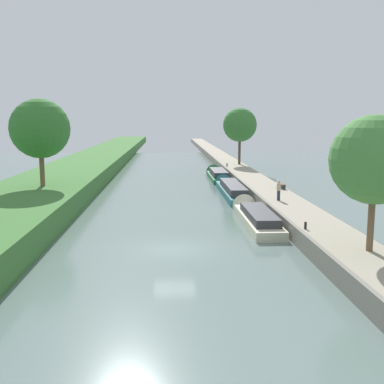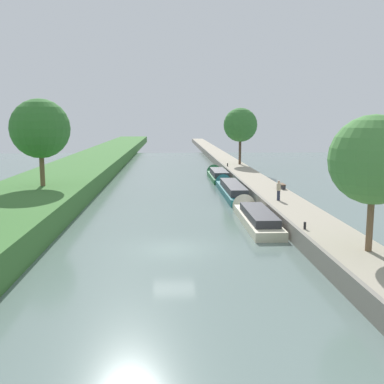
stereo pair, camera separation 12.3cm
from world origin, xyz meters
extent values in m
plane|color=slate|center=(0.00, 0.00, 0.00)|extent=(160.00, 160.00, 0.00)
cube|color=#9E937F|center=(9.41, 0.00, 0.55)|extent=(3.38, 260.00, 1.10)
cube|color=gray|center=(7.59, 0.00, 0.57)|extent=(0.25, 260.00, 1.15)
cube|color=beige|center=(6.23, 6.05, 0.32)|extent=(2.10, 9.78, 0.64)
cube|color=#333338|center=(6.23, 5.56, 0.93)|extent=(1.73, 6.85, 0.56)
cone|color=beige|center=(6.23, 11.57, 0.32)|extent=(2.00, 1.26, 2.00)
cube|color=#195B60|center=(6.18, 19.47, 0.32)|extent=(2.00, 12.98, 0.64)
cube|color=#333338|center=(6.18, 18.82, 0.98)|extent=(1.64, 9.08, 0.69)
cone|color=#195B60|center=(6.18, 26.56, 0.32)|extent=(1.90, 1.20, 1.90)
cube|color=#1E6033|center=(6.15, 32.21, 0.28)|extent=(2.16, 10.00, 0.55)
cube|color=#333338|center=(6.15, 31.71, 0.92)|extent=(1.77, 7.00, 0.74)
cone|color=#1E6033|center=(6.15, 37.86, 0.28)|extent=(2.06, 1.30, 2.06)
cylinder|color=brown|center=(9.92, -4.54, 2.82)|extent=(0.34, 0.34, 3.44)
sphere|color=#47843D|center=(9.92, -4.54, 5.77)|extent=(4.48, 4.48, 4.48)
cylinder|color=#4C3828|center=(10.23, 40.92, 3.31)|extent=(0.37, 0.37, 4.43)
sphere|color=#387533|center=(10.23, 40.92, 6.89)|extent=(4.96, 4.96, 4.96)
cylinder|color=brown|center=(-11.50, 14.31, 3.69)|extent=(0.42, 0.42, 3.63)
sphere|color=#33702D|center=(-11.50, 14.31, 6.94)|extent=(5.20, 5.20, 5.20)
cylinder|color=#282D42|center=(8.76, 10.25, 1.51)|extent=(0.26, 0.26, 0.82)
cylinder|color=tan|center=(8.76, 10.25, 2.23)|extent=(0.34, 0.34, 0.62)
sphere|color=tan|center=(8.76, 10.25, 2.65)|extent=(0.22, 0.22, 0.22)
cylinder|color=black|center=(8.02, 0.21, 1.32)|extent=(0.16, 0.16, 0.45)
cylinder|color=black|center=(8.02, 37.90, 1.32)|extent=(0.16, 0.16, 0.45)
cube|color=#333338|center=(10.65, 16.10, 1.30)|extent=(0.40, 0.08, 0.41)
cube|color=#333338|center=(10.65, 17.30, 1.30)|extent=(0.40, 0.08, 0.41)
cube|color=brown|center=(10.65, 16.70, 1.54)|extent=(0.44, 1.50, 0.06)
camera|label=1|loc=(-0.36, -26.88, 7.78)|focal=43.12mm
camera|label=2|loc=(-0.24, -26.88, 7.78)|focal=43.12mm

